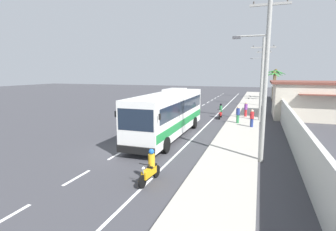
{
  "coord_description": "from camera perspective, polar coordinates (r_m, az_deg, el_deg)",
  "views": [
    {
      "loc": [
        8.29,
        -14.76,
        5.15
      ],
      "look_at": [
        1.44,
        4.68,
        1.7
      ],
      "focal_mm": 27.9,
      "sensor_mm": 36.0,
      "label": 1
    }
  ],
  "objects": [
    {
      "name": "ground_plane",
      "position": [
        17.69,
        -9.57,
        -7.56
      ],
      "size": [
        160.0,
        160.0,
        0.0
      ],
      "primitive_type": "plane",
      "color": "#3A3A3F"
    },
    {
      "name": "sidewalk_kerb",
      "position": [
        25.32,
        15.64,
        -2.43
      ],
      "size": [
        3.2,
        90.0,
        0.14
      ],
      "primitive_type": "cube",
      "color": "#A8A399",
      "rests_on": "ground"
    },
    {
      "name": "lane_markings",
      "position": [
        30.54,
        7.57,
        -0.28
      ],
      "size": [
        3.67,
        71.0,
        0.01
      ],
      "color": "white",
      "rests_on": "ground"
    },
    {
      "name": "boundary_wall",
      "position": [
        29.12,
        23.76,
        0.83
      ],
      "size": [
        0.24,
        60.0,
        2.33
      ],
      "primitive_type": "cube",
      "color": "#B2B2AD",
      "rests_on": "ground"
    },
    {
      "name": "coach_bus_foreground",
      "position": [
        20.85,
        0.24,
        0.69
      ],
      "size": [
        2.97,
        12.26,
        3.76
      ],
      "color": "white",
      "rests_on": "ground"
    },
    {
      "name": "motorcycle_beside_bus",
      "position": [
        29.84,
        11.41,
        0.68
      ],
      "size": [
        0.56,
        1.96,
        1.66
      ],
      "color": "black",
      "rests_on": "ground"
    },
    {
      "name": "motorcycle_trailing",
      "position": [
        12.55,
        -3.9,
        -11.55
      ],
      "size": [
        0.56,
        1.96,
        1.58
      ],
      "color": "black",
      "rests_on": "ground"
    },
    {
      "name": "pedestrian_near_kerb",
      "position": [
        26.71,
        15.03,
        0.27
      ],
      "size": [
        0.36,
        0.36,
        1.67
      ],
      "rotation": [
        0.0,
        0.0,
        1.03
      ],
      "color": "#2D7A47",
      "rests_on": "sidewalk_kerb"
    },
    {
      "name": "pedestrian_midwalk",
      "position": [
        25.12,
        17.86,
        -0.5
      ],
      "size": [
        0.36,
        0.36,
        1.62
      ],
      "rotation": [
        0.0,
        0.0,
        0.03
      ],
      "color": "navy",
      "rests_on": "sidewalk_kerb"
    },
    {
      "name": "pedestrian_far_walk",
      "position": [
        30.91,
        16.63,
        1.34
      ],
      "size": [
        0.36,
        0.36,
        1.61
      ],
      "rotation": [
        0.0,
        0.0,
        0.89
      ],
      "color": "red",
      "rests_on": "sidewalk_kerb"
    },
    {
      "name": "utility_pole_nearest",
      "position": [
        15.43,
        20.45,
        9.23
      ],
      "size": [
        2.91,
        0.24,
        9.9
      ],
      "color": "#9E9E99",
      "rests_on": "ground"
    },
    {
      "name": "utility_pole_mid",
      "position": [
        28.59,
        19.78,
        7.69
      ],
      "size": [
        2.43,
        0.24,
        8.58
      ],
      "color": "#9E9E99",
      "rests_on": "ground"
    },
    {
      "name": "utility_pole_far",
      "position": [
        41.74,
        20.11,
        8.79
      ],
      "size": [
        2.02,
        0.24,
        9.76
      ],
      "color": "#9E9E99",
      "rests_on": "ground"
    },
    {
      "name": "utility_pole_distant",
      "position": [
        54.9,
        19.82,
        9.34
      ],
      "size": [
        3.57,
        0.24,
        10.38
      ],
      "color": "#9E9E99",
      "rests_on": "ground"
    },
    {
      "name": "palm_nearest",
      "position": [
        54.36,
        22.4,
        7.61
      ],
      "size": [
        3.69,
        3.8,
        5.73
      ],
      "color": "brown",
      "rests_on": "ground"
    },
    {
      "name": "palm_second",
      "position": [
        50.1,
        22.11,
        7.53
      ],
      "size": [
        2.91,
        2.95,
        5.29
      ],
      "color": "brown",
      "rests_on": "ground"
    }
  ]
}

